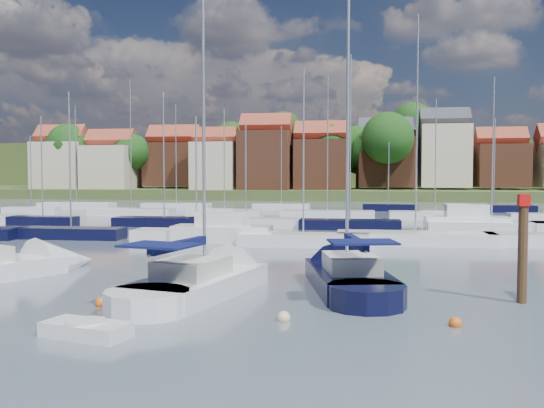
# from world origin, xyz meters

# --- Properties ---
(ground) EXTENTS (260.00, 260.00, 0.00)m
(ground) POSITION_xyz_m (0.00, 40.00, 0.00)
(ground) COLOR #4C5A68
(ground) RESTS_ON ground
(sailboat_left) EXTENTS (7.67, 11.38, 15.28)m
(sailboat_left) POSITION_xyz_m (-12.19, 4.65, 0.36)
(sailboat_left) COLOR silver
(sailboat_left) RESTS_ON ground
(sailboat_centre) EXTENTS (5.72, 11.97, 15.72)m
(sailboat_centre) POSITION_xyz_m (-1.67, 3.07, 0.35)
(sailboat_centre) COLOR silver
(sailboat_centre) RESTS_ON ground
(sailboat_navy) EXTENTS (5.18, 11.52, 15.47)m
(sailboat_navy) POSITION_xyz_m (3.77, 5.04, 0.36)
(sailboat_navy) COLOR black
(sailboat_navy) RESTS_ON ground
(tender) EXTENTS (2.91, 1.89, 0.58)m
(tender) POSITION_xyz_m (-3.68, -4.96, 0.22)
(tender) COLOR silver
(tender) RESTS_ON ground
(timber_piling) EXTENTS (0.40, 0.40, 6.41)m
(timber_piling) POSITION_xyz_m (10.64, 2.00, 1.12)
(timber_piling) COLOR #4C331E
(timber_piling) RESTS_ON ground
(buoy_c) EXTENTS (0.48, 0.48, 0.48)m
(buoy_c) POSITION_xyz_m (-5.05, -0.85, 0.00)
(buoy_c) COLOR #D85914
(buoy_c) RESTS_ON ground
(buoy_d) EXTENTS (0.46, 0.46, 0.46)m
(buoy_d) POSITION_xyz_m (2.00, -2.09, 0.00)
(buoy_d) COLOR beige
(buoy_d) RESTS_ON ground
(buoy_e) EXTENTS (0.42, 0.42, 0.42)m
(buoy_e) POSITION_xyz_m (5.37, 7.06, 0.00)
(buoy_e) COLOR #D85914
(buoy_e) RESTS_ON ground
(buoy_f) EXTENTS (0.42, 0.42, 0.42)m
(buoy_f) POSITION_xyz_m (7.60, -2.00, 0.00)
(buoy_f) COLOR #D85914
(buoy_f) RESTS_ON ground
(marina_field) EXTENTS (79.62, 41.41, 15.93)m
(marina_field) POSITION_xyz_m (1.91, 35.15, 0.43)
(marina_field) COLOR silver
(marina_field) RESTS_ON ground
(far_shore_town) EXTENTS (212.46, 90.00, 22.27)m
(far_shore_town) POSITION_xyz_m (2.23, 132.67, 4.61)
(far_shore_town) COLOR #455229
(far_shore_town) RESTS_ON ground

